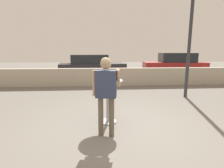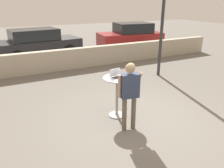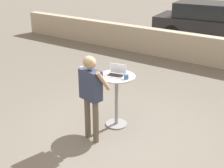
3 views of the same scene
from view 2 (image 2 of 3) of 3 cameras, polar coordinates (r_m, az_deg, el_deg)
ground_plane at (r=5.73m, az=5.74°, el=-9.51°), size 50.00×50.00×0.00m
pavement_kerb at (r=10.10m, az=-10.44°, el=6.54°), size 16.10×0.35×0.91m
cafe_table at (r=5.64m, az=1.31°, el=-1.64°), size 0.73×0.73×1.08m
laptop at (r=5.50m, az=1.24°, el=2.16°), size 0.38×0.31×0.22m
coffee_mug at (r=5.58m, az=3.77°, el=2.37°), size 0.12×0.09×0.09m
standing_person at (r=4.91m, az=4.63°, el=-1.19°), size 0.59×0.33×1.65m
parked_car_near_street at (r=12.50m, az=-18.77°, el=10.13°), size 4.46×2.34×1.54m
parked_car_further_down at (r=13.86m, az=4.87°, el=12.25°), size 4.02×2.29×1.66m
street_lamp at (r=8.87m, az=13.42°, el=20.49°), size 0.32×0.32×4.55m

